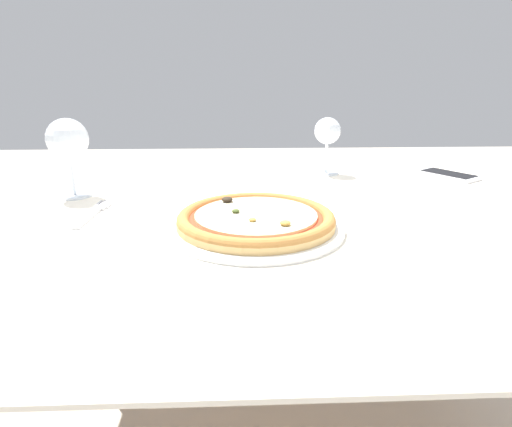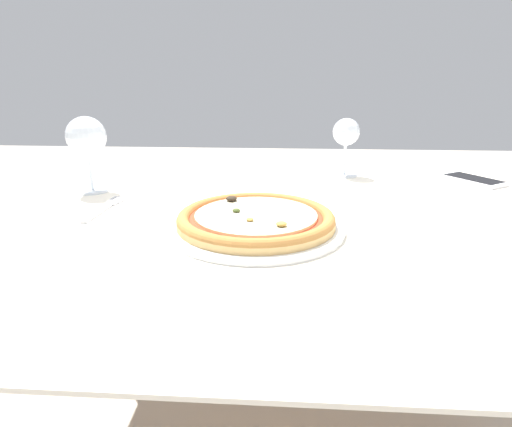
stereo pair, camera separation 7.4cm
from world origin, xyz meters
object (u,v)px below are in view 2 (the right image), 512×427
(wine_glass_far_left, at_px, (346,135))
(cell_phone, at_px, (473,180))
(wine_glass_far_right, at_px, (86,138))
(fork, at_px, (105,208))
(dining_table, at_px, (287,246))
(pizza_plate, at_px, (256,221))

(wine_glass_far_left, distance_m, cell_phone, 0.34)
(wine_glass_far_right, distance_m, cell_phone, 0.94)
(fork, xyz_separation_m, wine_glass_far_left, (0.52, 0.33, 0.11))
(wine_glass_far_right, height_order, cell_phone, wine_glass_far_right)
(dining_table, height_order, fork, fork)
(fork, bearing_deg, cell_phone, 18.54)
(dining_table, distance_m, pizza_plate, 0.16)
(fork, distance_m, wine_glass_far_right, 0.20)
(dining_table, distance_m, cell_phone, 0.55)
(pizza_plate, xyz_separation_m, wine_glass_far_right, (-0.39, 0.23, 0.11))
(pizza_plate, xyz_separation_m, fork, (-0.31, 0.10, -0.01))
(dining_table, bearing_deg, pizza_plate, -115.67)
(pizza_plate, height_order, wine_glass_far_left, wine_glass_far_left)
(fork, bearing_deg, wine_glass_far_left, 32.69)
(dining_table, bearing_deg, wine_glass_far_right, 165.61)
(pizza_plate, relative_size, wine_glass_far_left, 2.03)
(dining_table, xyz_separation_m, wine_glass_far_right, (-0.45, 0.12, 0.20))
(fork, height_order, wine_glass_far_right, wine_glass_far_right)
(fork, bearing_deg, wine_glass_far_right, 122.27)
(dining_table, relative_size, fork, 7.86)
(pizza_plate, bearing_deg, wine_glass_far_right, 149.60)
(wine_glass_far_right, bearing_deg, dining_table, -14.39)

